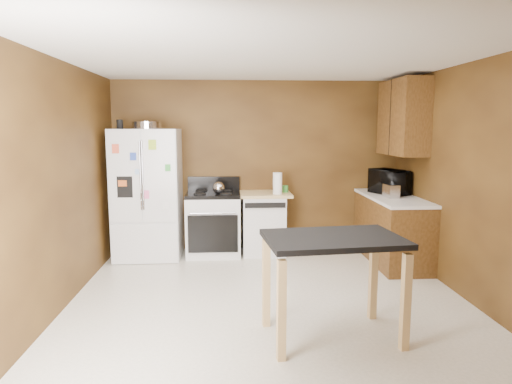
{
  "coord_description": "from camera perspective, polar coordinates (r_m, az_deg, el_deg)",
  "views": [
    {
      "loc": [
        -0.42,
        -4.51,
        1.84
      ],
      "look_at": [
        -0.09,
        0.85,
        1.06
      ],
      "focal_mm": 32.0,
      "sensor_mm": 36.0,
      "label": 1
    }
  ],
  "objects": [
    {
      "name": "floor",
      "position": [
        4.89,
        1.76,
        -13.85
      ],
      "size": [
        4.5,
        4.5,
        0.0
      ],
      "primitive_type": "plane",
      "color": "white",
      "rests_on": "ground"
    },
    {
      "name": "ceiling",
      "position": [
        4.58,
        1.9,
        16.55
      ],
      "size": [
        4.5,
        4.5,
        0.0
      ],
      "primitive_type": "plane",
      "rotation": [
        3.14,
        0.0,
        0.0
      ],
      "color": "white",
      "rests_on": "ground"
    },
    {
      "name": "wall_back",
      "position": [
        6.8,
        0.09,
        3.28
      ],
      "size": [
        4.2,
        0.0,
        4.2
      ],
      "primitive_type": "plane",
      "rotation": [
        1.57,
        0.0,
        0.0
      ],
      "color": "brown",
      "rests_on": "ground"
    },
    {
      "name": "wall_front",
      "position": [
        2.37,
        6.85,
        -6.15
      ],
      "size": [
        4.2,
        0.0,
        4.2
      ],
      "primitive_type": "plane",
      "rotation": [
        -1.57,
        0.0,
        0.0
      ],
      "color": "brown",
      "rests_on": "ground"
    },
    {
      "name": "wall_left",
      "position": [
        4.85,
        -23.72,
        0.58
      ],
      "size": [
        0.0,
        4.5,
        4.5
      ],
      "primitive_type": "plane",
      "rotation": [
        1.57,
        0.0,
        1.57
      ],
      "color": "brown",
      "rests_on": "ground"
    },
    {
      "name": "wall_right",
      "position": [
        5.2,
        25.55,
        0.94
      ],
      "size": [
        0.0,
        4.5,
        4.5
      ],
      "primitive_type": "plane",
      "rotation": [
        1.57,
        0.0,
        -1.57
      ],
      "color": "brown",
      "rests_on": "ground"
    },
    {
      "name": "roasting_pan",
      "position": [
        6.52,
        -13.46,
        8.12
      ],
      "size": [
        0.4,
        0.4,
        0.1
      ],
      "primitive_type": "cylinder",
      "color": "silver",
      "rests_on": "refrigerator"
    },
    {
      "name": "pen_cup",
      "position": [
        6.44,
        -16.67,
        8.11
      ],
      "size": [
        0.08,
        0.08,
        0.12
      ],
      "primitive_type": "cylinder",
      "color": "black",
      "rests_on": "refrigerator"
    },
    {
      "name": "kettle",
      "position": [
        6.39,
        -4.69,
        0.53
      ],
      "size": [
        0.17,
        0.17,
        0.17
      ],
      "primitive_type": "sphere",
      "color": "silver",
      "rests_on": "gas_range"
    },
    {
      "name": "paper_towel",
      "position": [
        6.4,
        2.71,
        1.08
      ],
      "size": [
        0.17,
        0.17,
        0.3
      ],
      "primitive_type": "cylinder",
      "rotation": [
        0.0,
        0.0,
        0.37
      ],
      "color": "white",
      "rests_on": "dishwasher"
    },
    {
      "name": "green_canister",
      "position": [
        6.61,
        3.67,
        0.4
      ],
      "size": [
        0.09,
        0.09,
        0.1
      ],
      "primitive_type": "cylinder",
      "rotation": [
        0.0,
        0.0,
        -0.02
      ],
      "color": "green",
      "rests_on": "dishwasher"
    },
    {
      "name": "toaster",
      "position": [
        6.31,
        16.54,
        0.13
      ],
      "size": [
        0.16,
        0.25,
        0.17
      ],
      "primitive_type": "cube",
      "rotation": [
        0.0,
        0.0,
        0.09
      ],
      "color": "silver",
      "rests_on": "right_cabinets"
    },
    {
      "name": "microwave",
      "position": [
        6.62,
        16.33,
        1.1
      ],
      "size": [
        0.57,
        0.66,
        0.31
      ],
      "primitive_type": "imported",
      "rotation": [
        0.0,
        0.0,
        1.98
      ],
      "color": "black",
      "rests_on": "right_cabinets"
    },
    {
      "name": "refrigerator",
      "position": [
        6.54,
        -13.38,
        -0.23
      ],
      "size": [
        0.9,
        0.8,
        1.8
      ],
      "color": "white",
      "rests_on": "ground"
    },
    {
      "name": "gas_range",
      "position": [
        6.58,
        -5.32,
        -3.86
      ],
      "size": [
        0.76,
        0.68,
        1.1
      ],
      "color": "white",
      "rests_on": "ground"
    },
    {
      "name": "dishwasher",
      "position": [
        6.62,
        0.94,
        -3.84
      ],
      "size": [
        0.78,
        0.63,
        0.89
      ],
      "color": "white",
      "rests_on": "ground"
    },
    {
      "name": "right_cabinets",
      "position": [
        6.47,
        17.0,
        -0.39
      ],
      "size": [
        0.63,
        1.58,
        2.45
      ],
      "color": "brown",
      "rests_on": "ground"
    },
    {
      "name": "island",
      "position": [
        3.99,
        9.59,
        -7.53
      ],
      "size": [
        1.22,
        0.88,
        0.91
      ],
      "color": "black",
      "rests_on": "ground"
    }
  ]
}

